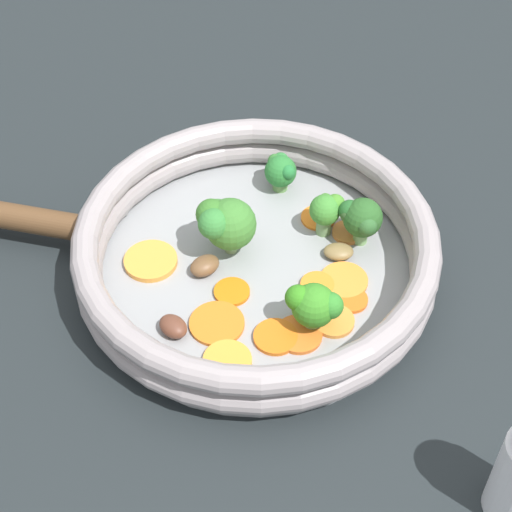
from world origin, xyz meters
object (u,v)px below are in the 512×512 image
Objects in this scene: carrot_slice_0 at (217,324)px; carrot_slice_2 at (275,337)px; carrot_slice_11 at (227,361)px; carrot_slice_8 at (351,300)px; carrot_slice_3 at (348,232)px; mushroom_piece_1 at (205,266)px; carrot_slice_10 at (344,280)px; mushroom_piece_0 at (169,323)px; carrot_slice_6 at (232,292)px; carrot_slice_1 at (319,218)px; carrot_slice_9 at (151,261)px; skillet at (256,273)px; mushroom_piece_2 at (339,252)px; broccoli_floret_1 at (327,210)px; carrot_slice_5 at (299,334)px; broccoli_floret_2 at (361,218)px; broccoli_floret_4 at (224,222)px; broccoli_floret_0 at (281,170)px; carrot_slice_4 at (317,285)px; carrot_slice_7 at (330,324)px; broccoli_floret_3 at (314,305)px.

carrot_slice_0 is 0.05m from carrot_slice_2.
carrot_slice_11 is (0.04, -0.01, 0.00)m from carrot_slice_2.
carrot_slice_8 is at bearing 165.05° from carrot_slice_2.
mushroom_piece_1 is (0.12, -0.06, 0.01)m from carrot_slice_3.
carrot_slice_10 is 0.16m from mushroom_piece_0.
carrot_slice_6 is 0.04m from mushroom_piece_1.
carrot_slice_0 is 0.15m from carrot_slice_1.
carrot_slice_9 is at bearing -72.21° from carrot_slice_6.
mushroom_piece_0 reaches higher than carrot_slice_3.
mushroom_piece_0 is (0.10, -0.00, 0.01)m from skillet.
carrot_slice_8 is 0.05m from mushroom_piece_2.
broccoli_floret_1 reaches higher than carrot_slice_2.
carrot_slice_5 is 0.15m from carrot_slice_9.
broccoli_floret_1 is at bearing -149.58° from carrot_slice_5.
broccoli_floret_2 is at bearing 165.04° from mushroom_piece_0.
broccoli_floret_4 is 2.11× the size of mushroom_piece_2.
broccoli_floret_0 is at bearing -168.17° from broccoli_floret_4.
carrot_slice_6 reaches higher than skillet.
carrot_slice_0 is 1.63× the size of carrot_slice_8.
carrot_slice_3 is 0.51× the size of broccoli_floret_4.
skillet is 0.08m from carrot_slice_10.
broccoli_floret_0 is at bearing -123.20° from carrot_slice_4.
carrot_slice_1 is at bearing -163.02° from carrot_slice_11.
carrot_slice_11 is at bearing 56.18° from mushroom_piece_1.
mushroom_piece_2 is (-0.03, -0.04, 0.00)m from carrot_slice_8.
carrot_slice_0 is 1.74× the size of mushroom_piece_0.
broccoli_floret_2 reaches higher than carrot_slice_3.
carrot_slice_0 and carrot_slice_10 have the same top height.
mushroom_piece_2 is (0.03, 0.10, -0.02)m from broccoli_floret_0.
carrot_slice_2 is (0.13, 0.06, 0.00)m from carrot_slice_1.
mushroom_piece_2 is (-0.12, 0.12, 0.00)m from carrot_slice_9.
carrot_slice_2 is at bearing 80.68° from carrot_slice_6.
mushroom_piece_2 reaches higher than carrot_slice_0.
carrot_slice_2 is 0.08m from carrot_slice_8.
carrot_slice_6 is 1.17× the size of mushroom_piece_0.
mushroom_piece_1 is (-0.06, -0.02, 0.00)m from mushroom_piece_0.
carrot_slice_2 is at bearing 22.62° from broccoli_floret_1.
carrot_slice_4 is 0.70× the size of carrot_slice_10.
carrot_slice_9 is at bearing -70.82° from carrot_slice_7.
broccoli_floret_4 reaches higher than carrot_slice_10.
carrot_slice_7 is at bearing 56.35° from broccoli_floret_0.
carrot_slice_2 is 0.10m from mushroom_piece_1.
mushroom_piece_2 is (-0.13, 0.02, 0.00)m from carrot_slice_0.
carrot_slice_7 is 0.17m from carrot_slice_9.
carrot_slice_7 is at bearing 110.43° from carrot_slice_6.
broccoli_floret_2 is at bearing 138.63° from broccoli_floret_4.
broccoli_floret_2 is at bearing 141.74° from carrot_slice_9.
carrot_slice_0 is 0.08m from broccoli_floret_3.
skillet is at bearing -92.92° from carrot_slice_7.
broccoli_floret_4 reaches higher than carrot_slice_7.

